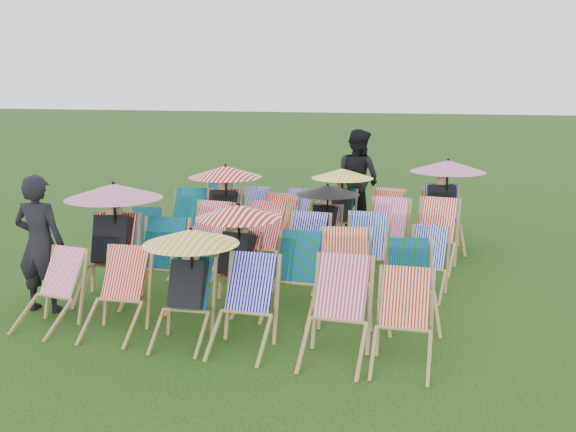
% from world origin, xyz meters
% --- Properties ---
extents(ground, '(100.00, 100.00, 0.00)m').
position_xyz_m(ground, '(0.00, 0.00, 0.00)').
color(ground, black).
rests_on(ground, ground).
extents(deckchair_0, '(0.66, 0.84, 0.84)m').
position_xyz_m(deckchair_0, '(-2.00, -2.22, 0.42)').
color(deckchair_0, '#9B7A48').
rests_on(deckchair_0, ground).
extents(deckchair_1, '(0.63, 0.85, 0.89)m').
position_xyz_m(deckchair_1, '(-1.18, -2.20, 0.45)').
color(deckchair_1, '#9B7A48').
rests_on(deckchair_1, ground).
extents(deckchair_2, '(1.00, 1.06, 1.19)m').
position_xyz_m(deckchair_2, '(-0.36, -2.20, 0.63)').
color(deckchair_2, '#9B7A48').
rests_on(deckchair_2, ground).
extents(deckchair_3, '(0.61, 0.85, 0.92)m').
position_xyz_m(deckchair_3, '(0.28, -2.23, 0.46)').
color(deckchair_3, '#9B7A48').
rests_on(deckchair_3, ground).
extents(deckchair_4, '(0.65, 0.90, 0.97)m').
position_xyz_m(deckchair_4, '(1.24, -2.25, 0.48)').
color(deckchair_4, '#9B7A48').
rests_on(deckchair_4, ground).
extents(deckchair_5, '(0.60, 0.83, 0.89)m').
position_xyz_m(deckchair_5, '(1.88, -2.23, 0.44)').
color(deckchair_5, '#9B7A48').
rests_on(deckchair_5, ground).
extents(deckchair_6, '(1.21, 1.32, 1.44)m').
position_xyz_m(deckchair_6, '(-1.89, -1.10, 0.76)').
color(deckchair_6, '#9B7A48').
rests_on(deckchair_6, ground).
extents(deckchair_7, '(0.71, 0.95, 1.00)m').
position_xyz_m(deckchair_7, '(-1.23, -1.16, 0.50)').
color(deckchair_7, '#9B7A48').
rests_on(deckchair_7, ground).
extents(deckchair_8, '(1.04, 1.11, 1.24)m').
position_xyz_m(deckchair_8, '(-0.28, -1.01, 0.65)').
color(deckchair_8, '#9B7A48').
rests_on(deckchair_8, ground).
extents(deckchair_9, '(0.63, 0.87, 0.93)m').
position_xyz_m(deckchair_9, '(0.52, -1.15, 0.46)').
color(deckchair_9, '#9B7A48').
rests_on(deckchair_9, ground).
extents(deckchair_10, '(0.79, 0.99, 0.98)m').
position_xyz_m(deckchair_10, '(1.12, -1.06, 0.49)').
color(deckchair_10, '#9B7A48').
rests_on(deckchair_10, ground).
extents(deckchair_11, '(0.76, 0.94, 0.91)m').
position_xyz_m(deckchair_11, '(1.87, -1.10, 0.45)').
color(deckchair_11, '#9B7A48').
rests_on(deckchair_11, ground).
extents(deckchair_12, '(0.67, 0.86, 0.86)m').
position_xyz_m(deckchair_12, '(-2.11, 0.09, 0.43)').
color(deckchair_12, '#9B7A48').
rests_on(deckchair_12, ground).
extents(deckchair_13, '(0.77, 0.99, 0.99)m').
position_xyz_m(deckchair_13, '(-1.13, 0.06, 0.50)').
color(deckchair_13, '#9B7A48').
rests_on(deckchair_13, ground).
extents(deckchair_14, '(0.83, 1.04, 1.02)m').
position_xyz_m(deckchair_14, '(-0.35, 0.08, 0.51)').
color(deckchair_14, '#9B7A48').
rests_on(deckchair_14, ground).
extents(deckchair_15, '(0.68, 0.90, 0.93)m').
position_xyz_m(deckchair_15, '(0.35, -0.03, 0.47)').
color(deckchair_15, '#9B7A48').
rests_on(deckchair_15, ground).
extents(deckchair_16, '(0.64, 0.88, 0.95)m').
position_xyz_m(deckchair_16, '(1.17, 0.10, 0.47)').
color(deckchair_16, '#9B7A48').
rests_on(deckchair_16, ground).
extents(deckchair_17, '(0.64, 0.83, 0.84)m').
position_xyz_m(deckchair_17, '(1.97, -0.00, 0.42)').
color(deckchair_17, '#9B7A48').
rests_on(deckchair_17, ground).
extents(deckchair_18, '(0.70, 0.94, 0.98)m').
position_xyz_m(deckchair_18, '(-1.91, 1.17, 0.49)').
color(deckchair_18, '#9B7A48').
rests_on(deckchair_18, ground).
extents(deckchair_19, '(1.17, 1.25, 1.39)m').
position_xyz_m(deckchair_19, '(-1.29, 1.27, 0.73)').
color(deckchair_19, '#9B7A48').
rests_on(deckchair_19, ground).
extents(deckchair_20, '(0.63, 0.88, 0.94)m').
position_xyz_m(deckchair_20, '(-0.40, 1.26, 0.47)').
color(deckchair_20, '#9B7A48').
rests_on(deckchair_20, ground).
extents(deckchair_21, '(0.98, 1.02, 1.16)m').
position_xyz_m(deckchair_21, '(0.36, 1.28, 0.61)').
color(deckchair_21, '#9B7A48').
rests_on(deckchair_21, ground).
extents(deckchair_22, '(0.71, 0.94, 0.97)m').
position_xyz_m(deckchair_22, '(1.32, 1.19, 0.49)').
color(deckchair_22, '#9B7A48').
rests_on(deckchair_22, ground).
extents(deckchair_23, '(0.76, 0.98, 0.99)m').
position_xyz_m(deckchair_23, '(2.02, 1.25, 0.49)').
color(deckchair_23, '#9B7A48').
rests_on(deckchair_23, ground).
extents(deckchair_24, '(0.65, 0.87, 0.90)m').
position_xyz_m(deckchair_24, '(-1.88, 2.32, 0.45)').
color(deckchair_24, '#9B7A48').
rests_on(deckchair_24, ground).
extents(deckchair_25, '(0.57, 0.79, 0.85)m').
position_xyz_m(deckchair_25, '(-1.15, 2.38, 0.43)').
color(deckchair_25, '#9B7A48').
rests_on(deckchair_25, ground).
extents(deckchair_26, '(0.67, 0.85, 0.85)m').
position_xyz_m(deckchair_26, '(-0.42, 2.41, 0.42)').
color(deckchair_26, '#9B7A48').
rests_on(deckchair_26, ground).
extents(deckchair_27, '(1.06, 1.11, 1.25)m').
position_xyz_m(deckchair_27, '(0.36, 2.48, 0.66)').
color(deckchair_27, '#9B7A48').
rests_on(deckchair_27, ground).
extents(deckchair_28, '(0.76, 0.96, 0.94)m').
position_xyz_m(deckchair_28, '(1.14, 2.27, 0.47)').
color(deckchair_28, '#9B7A48').
rests_on(deckchair_28, ground).
extents(deckchair_29, '(1.22, 1.32, 1.44)m').
position_xyz_m(deckchair_29, '(2.11, 2.49, 0.76)').
color(deckchair_29, '#9B7A48').
rests_on(deckchair_29, ground).
extents(person_left, '(0.63, 0.44, 1.65)m').
position_xyz_m(person_left, '(-2.40, -1.78, 0.82)').
color(person_left, black).
rests_on(person_left, ground).
extents(person_rear, '(1.14, 1.08, 1.85)m').
position_xyz_m(person_rear, '(0.51, 3.57, 0.93)').
color(person_rear, black).
rests_on(person_rear, ground).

